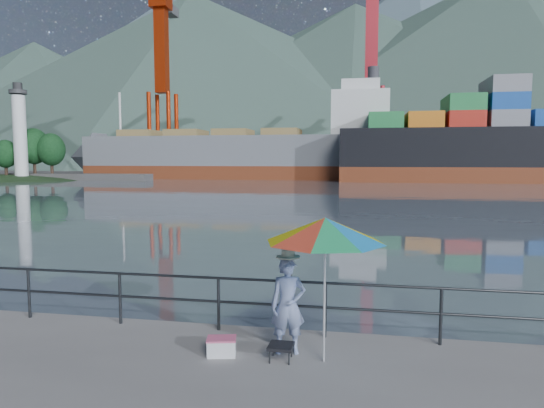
{
  "coord_description": "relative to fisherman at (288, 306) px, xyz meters",
  "views": [
    {
      "loc": [
        3.6,
        -6.86,
        3.23
      ],
      "look_at": [
        1.23,
        6.0,
        2.0
      ],
      "focal_mm": 32.0,
      "sensor_mm": 36.0,
      "label": 1
    }
  ],
  "objects": [
    {
      "name": "harbor_water",
      "position": [
        -2.44,
        129.11,
        -0.8
      ],
      "size": [
        500.0,
        280.0,
        0.0
      ],
      "primitive_type": "cube",
      "color": "slate",
      "rests_on": "ground"
    },
    {
      "name": "far_dock",
      "position": [
        7.56,
        92.11,
        -0.8
      ],
      "size": [
        200.0,
        40.0,
        0.4
      ],
      "primitive_type": "cube",
      "color": "#514F4C",
      "rests_on": "ground"
    },
    {
      "name": "mountains",
      "position": [
        36.37,
        206.85,
        34.75
      ],
      "size": [
        600.0,
        332.8,
        80.0
      ],
      "color": "#385147",
      "rests_on": "ground"
    },
    {
      "name": "fishing_rod",
      "position": [
        -0.08,
        0.92,
        -0.8
      ],
      "size": [
        0.23,
        1.54,
        1.1
      ],
      "primitive_type": "cylinder",
      "rotation": [
        0.96,
        0.0,
        0.14
      ],
      "color": "black",
      "rests_on": "ground"
    },
    {
      "name": "container_stacks",
      "position": [
        31.53,
        92.51,
        1.96
      ],
      "size": [
        58.0,
        5.4,
        7.8
      ],
      "color": "red",
      "rests_on": "ground"
    },
    {
      "name": "fisherman",
      "position": [
        0.0,
        0.0,
        0.0
      ],
      "size": [
        0.65,
        0.49,
        1.6
      ],
      "primitive_type": "imported",
      "rotation": [
        0.0,
        0.0,
        0.21
      ],
      "color": "navy",
      "rests_on": "ground"
    },
    {
      "name": "guardrail",
      "position": [
        -2.44,
        0.81,
        -0.28
      ],
      "size": [
        22.0,
        0.06,
        1.03
      ],
      "color": "#2D3033",
      "rests_on": "ground"
    },
    {
      "name": "port_cranes",
      "position": [
        28.56,
        83.11,
        15.2
      ],
      "size": [
        116.0,
        28.0,
        38.4
      ],
      "color": "#B32708",
      "rests_on": "ground"
    },
    {
      "name": "bulk_carrier",
      "position": [
        -15.58,
        73.88,
        3.24
      ],
      "size": [
        57.4,
        9.93,
        14.5
      ],
      "color": "maroon",
      "rests_on": "ground"
    },
    {
      "name": "beach_umbrella",
      "position": [
        0.62,
        -0.26,
        1.32
      ],
      "size": [
        2.14,
        2.14,
        2.32
      ],
      "color": "white",
      "rests_on": "ground"
    },
    {
      "name": "cooler_bag",
      "position": [
        -1.05,
        -0.32,
        -0.67
      ],
      "size": [
        0.51,
        0.4,
        0.27
      ],
      "primitive_type": "cube",
      "rotation": [
        0.0,
        0.0,
        0.22
      ],
      "color": "silver",
      "rests_on": "ground"
    },
    {
      "name": "folding_stool",
      "position": [
        -0.06,
        -0.34,
        -0.66
      ],
      "size": [
        0.4,
        0.4,
        0.26
      ],
      "color": "black",
      "rests_on": "ground"
    }
  ]
}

